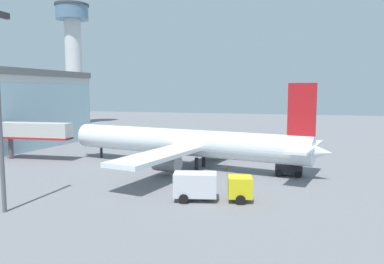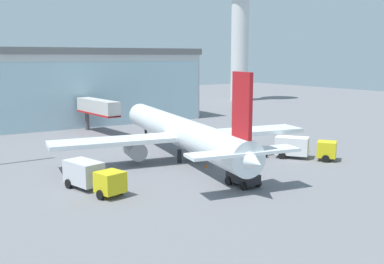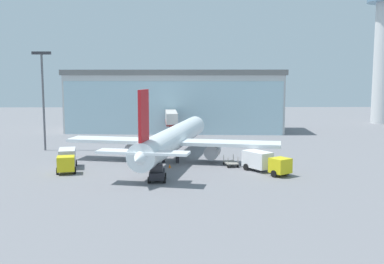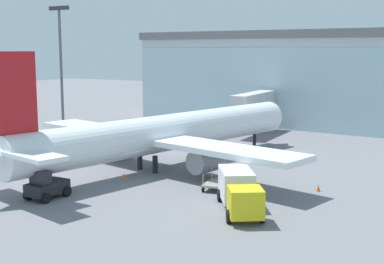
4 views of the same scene
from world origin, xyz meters
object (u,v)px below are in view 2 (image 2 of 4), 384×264
at_px(jet_bridge, 98,108).
at_px(pushback_tug, 244,177).
at_px(catering_truck, 92,176).
at_px(safety_cone_nose, 206,166).
at_px(fuel_truck, 303,147).
at_px(baggage_cart, 255,153).
at_px(airplane, 181,132).
at_px(safety_cone_wingtip, 276,144).
at_px(control_tower, 240,20).

distance_m(jet_bridge, pushback_tug, 37.15).
height_order(catering_truck, safety_cone_nose, catering_truck).
bearing_deg(pushback_tug, fuel_truck, -71.45).
relative_size(jet_bridge, safety_cone_nose, 20.77).
relative_size(jet_bridge, baggage_cart, 3.75).
xyz_separation_m(airplane, baggage_cart, (8.26, -4.52, -2.80)).
height_order(airplane, pushback_tug, airplane).
bearing_deg(safety_cone_wingtip, catering_truck, -169.35).
relative_size(airplane, safety_cone_wingtip, 68.96).
height_order(jet_bridge, safety_cone_nose, jet_bridge).
relative_size(control_tower, pushback_tug, 11.29).
bearing_deg(safety_cone_nose, baggage_cart, 7.39).
height_order(fuel_truck, baggage_cart, fuel_truck).
xyz_separation_m(fuel_truck, safety_cone_nose, (-12.72, 3.05, -1.19)).
bearing_deg(jet_bridge, safety_cone_nose, 177.85).
relative_size(catering_truck, safety_cone_wingtip, 13.82).
distance_m(jet_bridge, control_tower, 65.16).
bearing_deg(safety_cone_nose, airplane, 86.15).
xyz_separation_m(control_tower, safety_cone_nose, (-54.85, -57.98, -22.16)).
height_order(jet_bridge, safety_cone_wingtip, jet_bridge).
height_order(jet_bridge, airplane, airplane).
distance_m(control_tower, catering_truck, 93.01).
xyz_separation_m(safety_cone_nose, safety_cone_wingtip, (16.04, 4.81, 0.00)).
relative_size(safety_cone_nose, safety_cone_wingtip, 1.00).
height_order(airplane, safety_cone_nose, airplane).
height_order(fuel_truck, pushback_tug, fuel_truck).
bearing_deg(pushback_tug, catering_truck, 60.39).
bearing_deg(control_tower, safety_cone_wingtip, -126.12).
height_order(safety_cone_nose, safety_cone_wingtip, same).
bearing_deg(pushback_tug, jet_bridge, -1.69).
distance_m(fuel_truck, safety_cone_nose, 13.14).
height_order(baggage_cart, safety_cone_nose, baggage_cart).
distance_m(catering_truck, baggage_cart, 22.81).
distance_m(jet_bridge, catering_truck, 32.92).
bearing_deg(baggage_cart, fuel_truck, 33.91).
xyz_separation_m(airplane, pushback_tug, (-1.66, -13.57, -2.33)).
relative_size(jet_bridge, airplane, 0.30).
bearing_deg(safety_cone_nose, catering_truck, -176.53).
distance_m(airplane, pushback_tug, 13.87).
relative_size(airplane, pushback_tug, 11.78).
xyz_separation_m(fuel_truck, safety_cone_wingtip, (3.32, 7.86, -1.19)).
height_order(fuel_truck, safety_cone_wingtip, fuel_truck).
xyz_separation_m(fuel_truck, baggage_cart, (-4.08, 4.17, -0.97)).
relative_size(baggage_cart, safety_cone_wingtip, 5.54).
xyz_separation_m(catering_truck, baggage_cart, (22.71, 1.97, -0.97)).
distance_m(airplane, baggage_cart, 9.82).
relative_size(control_tower, airplane, 0.96).
xyz_separation_m(airplane, catering_truck, (-14.45, -6.50, -1.84)).
bearing_deg(pushback_tug, safety_cone_nose, -9.84).
xyz_separation_m(jet_bridge, fuel_truck, (13.34, -32.12, -2.74)).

